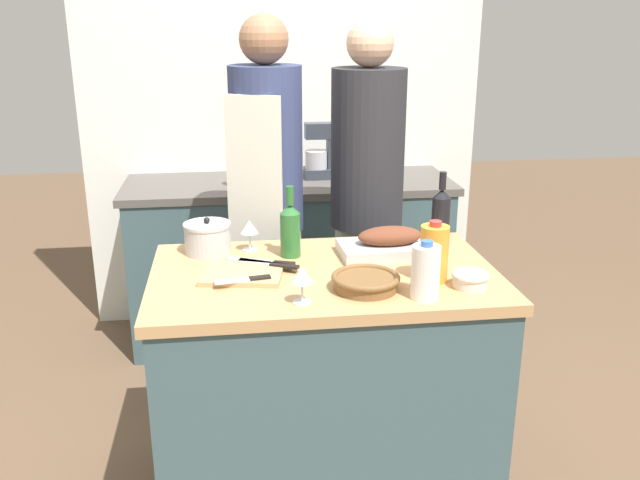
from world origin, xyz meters
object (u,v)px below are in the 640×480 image
Objects in this scene: wicker_basket at (366,281)px; wine_bottle_green at (290,229)px; condiment_bottle_tall at (279,169)px; person_cook_guest at (367,196)px; mixing_bowl at (470,279)px; juice_jug at (434,253)px; condiment_bottle_short at (350,160)px; stand_mixer at (321,155)px; knife_bread at (269,262)px; wine_glass_right at (302,277)px; cutting_board at (242,274)px; wine_bottle_dark at (441,213)px; knife_chef at (265,263)px; stock_pot at (208,238)px; milk_jug at (426,272)px; condiment_bottle_extra at (236,171)px; wine_glass_left at (249,228)px; roasting_pan at (390,244)px; person_cook_aproned at (267,198)px; knife_paring at (245,280)px.

wicker_basket is 0.43m from wine_bottle_green.
condiment_bottle_tall is 0.68m from person_cook_guest.
juice_jug is at bearing 144.31° from mixing_bowl.
condiment_bottle_short is (0.00, 1.61, -0.00)m from juice_jug.
knife_bread is at bearing -105.12° from stand_mixer.
wine_bottle_green reaches higher than mixing_bowl.
wine_glass_right is at bearing -104.86° from condiment_bottle_short.
wine_bottle_green is at bearing 45.58° from cutting_board.
wine_bottle_dark is (0.06, 0.52, 0.08)m from mixing_bowl.
condiment_bottle_short is 0.11× the size of person_cook_guest.
stock_pot is at bearing 135.09° from knife_chef.
wicker_basket is at bearing -92.53° from stand_mixer.
knife_chef is at bearing 143.50° from wicker_basket.
person_cook_guest is at bearing 53.91° from knife_bread.
knife_chef is (0.08, 0.07, 0.01)m from cutting_board.
wine_bottle_green reaches higher than stock_pot.
milk_jug is 0.60m from wine_bottle_green.
knife_bread is at bearing 141.14° from wicker_basket.
stand_mixer is 0.50m from condiment_bottle_extra.
condiment_bottle_tall is at bearing 79.63° from wine_glass_left.
wine_bottle_dark is 1.06× the size of knife_chef.
knife_chef is 1.46m from stand_mixer.
wine_glass_right is at bearing -132.69° from roasting_pan.
milk_jug is 0.72× the size of wine_bottle_green.
condiment_bottle_extra reaches higher than knife_chef.
condiment_bottle_extra is (-0.18, 1.12, -0.02)m from wine_bottle_green.
wicker_basket is at bearing -23.02° from cutting_board.
roasting_pan is at bearing 92.19° from milk_jug.
condiment_bottle_short is (0.64, 1.49, 0.08)m from cutting_board.
stock_pot is 0.32m from wine_bottle_green.
cutting_board is 0.66m from juice_jug.
person_cook_guest is at bearing 89.15° from milk_jug.
condiment_bottle_extra is at bearing 91.88° from wine_glass_left.
juice_jug reaches higher than milk_jug.
milk_jug is 0.74× the size of knife_chef.
roasting_pan is at bearing -93.72° from condiment_bottle_short.
wine_bottle_dark reaches higher than cutting_board.
wine_glass_left is 0.07× the size of person_cook_aproned.
person_cook_guest is (0.49, 0.67, 0.05)m from knife_bread.
condiment_bottle_tall is at bearing 119.59° from wine_bottle_dark.
wine_glass_left is 0.45m from person_cook_aproned.
mixing_bowl is 0.62× the size of condiment_bottle_short.
condiment_bottle_short is (0.41, 0.16, 0.01)m from condiment_bottle_tall.
milk_jug is 0.76m from wine_glass_left.
knife_paring and knife_bread have the same top height.
mixing_bowl is (0.19, -0.35, -0.01)m from roasting_pan.
condiment_bottle_extra is (-0.55, 1.16, 0.04)m from roasting_pan.
stock_pot is at bearing 152.97° from juice_jug.
stock_pot is at bearing -122.12° from condiment_bottle_short.
stand_mixer reaches higher than knife_paring.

